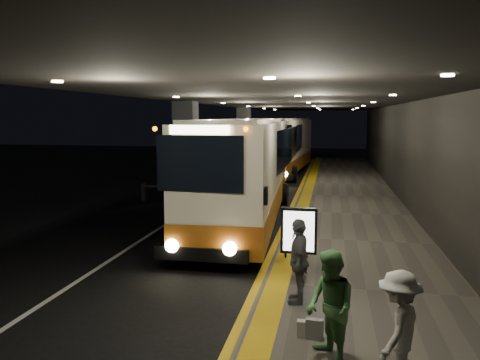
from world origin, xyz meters
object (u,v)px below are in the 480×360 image
(passenger_boarding, at_px, (303,241))
(passenger_waiting_white, at_px, (399,328))
(bag_polka, at_px, (314,329))
(coach_second, at_px, (283,148))
(info_sign, at_px, (299,232))
(passenger_waiting_grey, at_px, (299,261))
(coach_main, at_px, (244,175))
(bag_plain, at_px, (304,329))
(passenger_waiting_green, at_px, (330,307))
(stanchion_post, at_px, (286,239))

(passenger_boarding, xyz_separation_m, passenger_waiting_white, (1.55, -4.33, 0.02))
(passenger_boarding, bearing_deg, bag_polka, -178.12)
(coach_second, height_order, info_sign, coach_second)
(passenger_waiting_grey, bearing_deg, coach_main, -162.49)
(passenger_waiting_white, bearing_deg, bag_plain, -106.03)
(bag_polka, bearing_deg, bag_plain, 166.80)
(passenger_waiting_green, height_order, passenger_waiting_white, passenger_waiting_green)
(passenger_waiting_green, distance_m, bag_polka, 0.98)
(coach_second, distance_m, passenger_waiting_green, 24.48)
(passenger_waiting_white, bearing_deg, coach_main, -133.51)
(passenger_waiting_green, xyz_separation_m, info_sign, (-0.70, 3.34, 0.28))
(passenger_waiting_white, bearing_deg, passenger_waiting_grey, -125.14)
(coach_second, bearing_deg, bag_plain, -79.29)
(passenger_waiting_green, bearing_deg, bag_polka, 172.02)
(passenger_boarding, height_order, passenger_waiting_white, passenger_waiting_white)
(bag_polka, xyz_separation_m, info_sign, (-0.46, 2.68, 0.96))
(passenger_boarding, xyz_separation_m, info_sign, (-0.07, -0.55, 0.34))
(passenger_waiting_white, bearing_deg, stanchion_post, -134.93)
(passenger_waiting_green, bearing_deg, passenger_waiting_white, 36.81)
(passenger_waiting_green, height_order, info_sign, passenger_waiting_green)
(coach_second, distance_m, stanchion_post, 19.30)
(coach_second, height_order, passenger_waiting_white, coach_second)
(passenger_boarding, height_order, stanchion_post, passenger_boarding)
(coach_main, height_order, coach_second, same)
(passenger_boarding, xyz_separation_m, passenger_waiting_green, (0.63, -3.90, 0.07))
(passenger_waiting_green, height_order, passenger_waiting_grey, passenger_waiting_green)
(passenger_waiting_green, relative_size, passenger_waiting_grey, 1.01)
(passenger_waiting_white, distance_m, passenger_waiting_grey, 3.05)
(passenger_waiting_white, bearing_deg, passenger_boarding, -135.73)
(passenger_waiting_grey, relative_size, stanchion_post, 1.66)
(bag_plain, bearing_deg, passenger_boarding, 93.84)
(passenger_waiting_grey, bearing_deg, passenger_boarding, 179.40)
(coach_second, xyz_separation_m, passenger_waiting_green, (3.19, -24.26, -0.74))
(passenger_waiting_green, xyz_separation_m, stanchion_post, (-1.14, 5.09, -0.34))
(coach_second, height_order, passenger_waiting_grey, coach_second)
(passenger_waiting_green, bearing_deg, passenger_waiting_grey, 167.92)
(passenger_waiting_grey, distance_m, stanchion_post, 2.96)
(bag_polka, xyz_separation_m, bag_plain, (-0.18, 0.04, -0.03))
(bag_plain, bearing_deg, stanchion_post, 99.43)
(passenger_waiting_green, xyz_separation_m, passenger_waiting_grey, (-0.62, 2.20, -0.01))
(passenger_boarding, bearing_deg, coach_main, 18.53)
(bag_polka, height_order, bag_plain, bag_polka)
(coach_main, relative_size, coach_second, 1.00)
(coach_main, distance_m, passenger_boarding, 6.13)
(coach_main, bearing_deg, coach_second, 87.54)
(coach_main, height_order, bag_plain, coach_main)
(passenger_waiting_grey, relative_size, info_sign, 1.01)
(coach_second, relative_size, passenger_waiting_green, 6.84)
(passenger_boarding, relative_size, passenger_waiting_white, 0.98)
(bag_polka, relative_size, bag_plain, 1.22)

